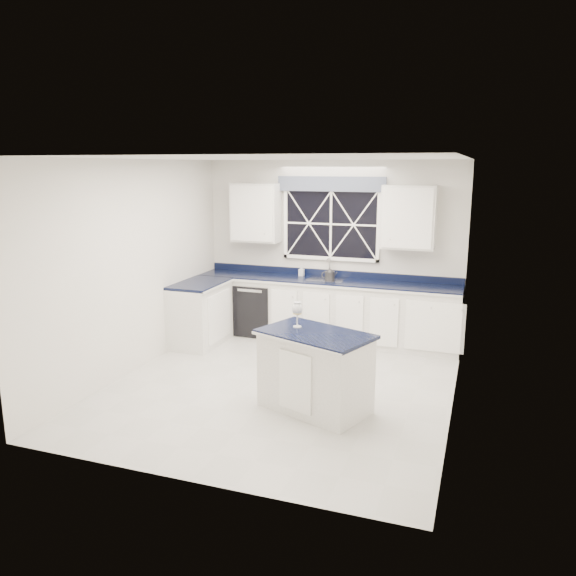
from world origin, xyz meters
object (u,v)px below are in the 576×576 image
at_px(dishwasher, 258,308).
at_px(faucet, 329,267).
at_px(wine_glass, 297,310).
at_px(kettle, 330,274).
at_px(island, 315,371).
at_px(soap_bottle, 301,271).

relative_size(dishwasher, faucet, 2.72).
bearing_deg(dishwasher, wine_glass, -58.49).
distance_m(faucet, wine_glass, 2.54).
relative_size(dishwasher, kettle, 3.57).
bearing_deg(island, faucet, 122.97).
relative_size(dishwasher, soap_bottle, 5.04).
bearing_deg(dishwasher, faucet, 10.02).
bearing_deg(island, dishwasher, 144.99).
relative_size(faucet, island, 0.22).
height_order(dishwasher, wine_glass, wine_glass).
bearing_deg(island, soap_bottle, 131.82).
relative_size(faucet, wine_glass, 1.07).
bearing_deg(kettle, island, -99.90).
xyz_separation_m(wine_glass, soap_bottle, (-0.76, 2.49, -0.05)).
distance_m(dishwasher, kettle, 1.30).
relative_size(faucet, kettle, 1.31).
bearing_deg(soap_bottle, kettle, -12.66).
bearing_deg(faucet, wine_glass, -82.61).
distance_m(dishwasher, island, 2.98).
bearing_deg(kettle, dishwasher, 160.67).
xyz_separation_m(dishwasher, faucet, (1.10, 0.19, 0.69)).
relative_size(faucet, soap_bottle, 1.85).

